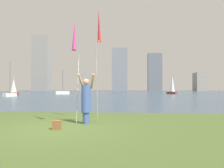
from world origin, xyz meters
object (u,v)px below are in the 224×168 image
Objects in this scene: person at (86,99)px; sailboat_3 at (14,88)px; kite_flag_left at (75,37)px; sailboat_5 at (10,95)px; bag at (57,125)px; sailboat_0 at (172,86)px; kite_flag_right at (99,29)px; sailboat_2 at (63,92)px.

person is 36.80m from sailboat_3.
sailboat_3 is (-19.55, 31.19, -1.83)m from kite_flag_left.
sailboat_5 is at bearing 135.57° from person.
person is 6.38× the size of bag.
sailboat_0 is (11.79, 42.11, 1.00)m from person.
kite_flag_right is 15.55× the size of bag.
sailboat_3 is at bearing 122.08° from kite_flag_left.
sailboat_0 is 1.51× the size of sailboat_3.
kite_flag_right is 0.86× the size of sailboat_2.
sailboat_5 is at bearing 122.38° from bag.
bag is 0.08× the size of sailboat_3.
sailboat_0 reaches higher than bag.
kite_flag_right reaches higher than bag.
kite_flag_right is at bearing -53.66° from sailboat_5.
kite_flag_left is 29.49m from sailboat_5.
person reaches higher than bag.
kite_flag_left is at bearing -56.09° from sailboat_5.
bag is at bearing -110.45° from person.
sailboat_0 reaches higher than kite_flag_left.
sailboat_5 is (-16.03, 25.28, 0.19)m from bag.
person is 0.48× the size of kite_flag_left.
kite_flag_right reaches higher than kite_flag_left.
kite_flag_left is at bearing -57.92° from sailboat_3.
kite_flag_right is 42.87m from sailboat_0.
sailboat_0 is at bearing 74.53° from kite_flag_right.
sailboat_3 is (-19.21, 32.12, 1.24)m from bag.
kite_flag_left is (-0.37, -0.26, 2.29)m from person.
sailboat_5 is (-17.11, 23.26, -3.46)m from kite_flag_right.
kite_flag_right is 4.32m from bag.
sailboat_5 reaches higher than bag.
sailboat_2 is at bearing -169.47° from sailboat_0.
kite_flag_left is at bearing -134.40° from person.
kite_flag_right is 29.08m from sailboat_5.
sailboat_2 is at bearing 72.63° from sailboat_5.
sailboat_3 reaches higher than person.
kite_flag_left is 0.72× the size of sailboat_5.
sailboat_5 is at bearing -147.73° from sailboat_0.
sailboat_0 is 24.78m from sailboat_2.
kite_flag_left is 3.22m from bag.
sailboat_0 is (12.51, 43.29, 1.77)m from bag.
kite_flag_left is 0.67× the size of sailboat_0.
person is 0.34× the size of sailboat_5.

